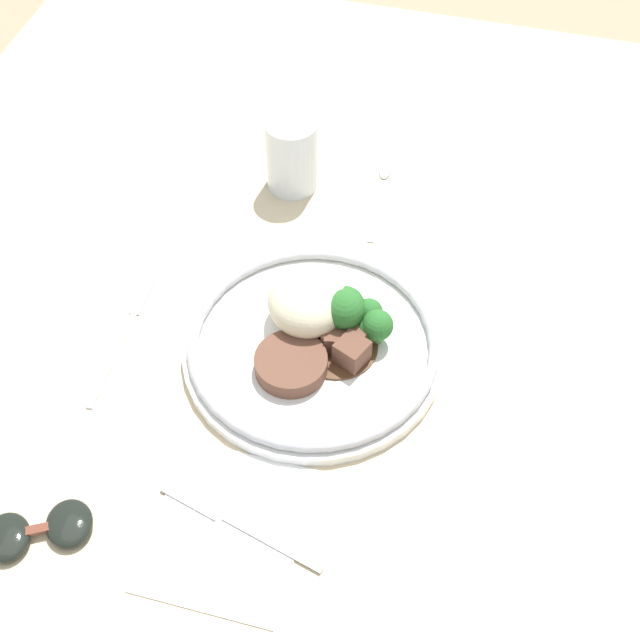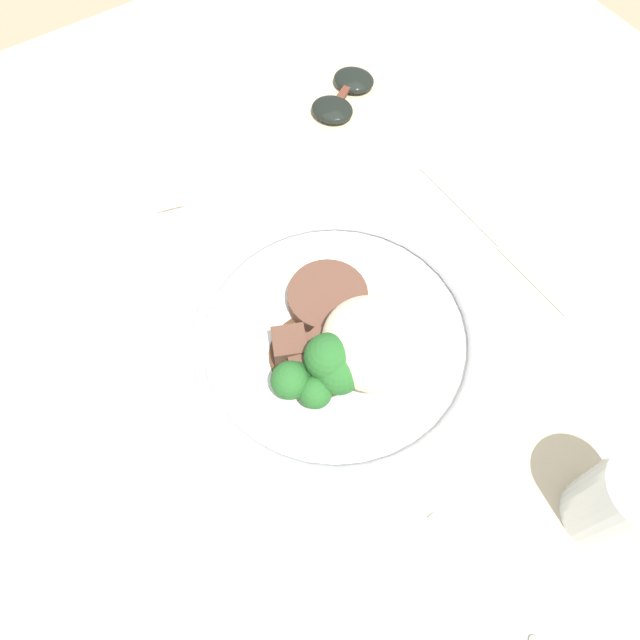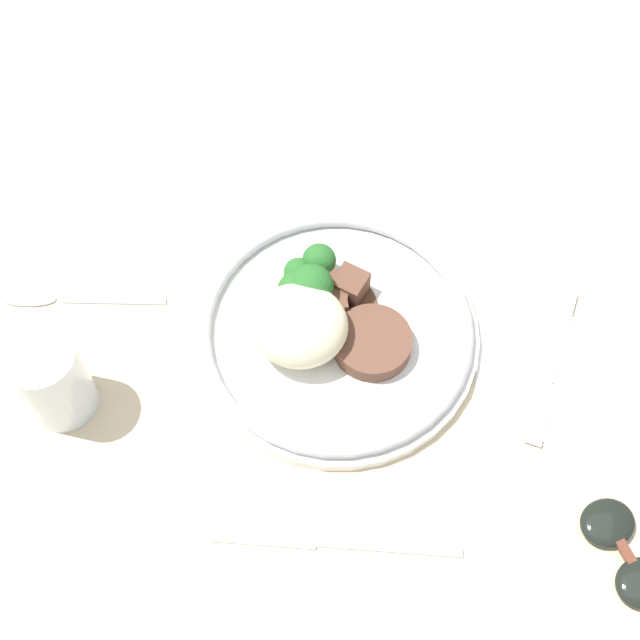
{
  "view_description": "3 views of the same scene",
  "coord_description": "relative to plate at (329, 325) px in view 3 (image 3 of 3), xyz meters",
  "views": [
    {
      "loc": [
        -0.62,
        -0.17,
        0.82
      ],
      "look_at": [
        -0.04,
        -0.02,
        0.08
      ],
      "focal_mm": 50.0,
      "sensor_mm": 36.0,
      "label": 1
    },
    {
      "loc": [
        0.17,
        -0.18,
        0.57
      ],
      "look_at": [
        -0.06,
        -0.03,
        0.08
      ],
      "focal_mm": 35.0,
      "sensor_mm": 36.0,
      "label": 2
    },
    {
      "loc": [
        -0.07,
        0.41,
        0.83
      ],
      "look_at": [
        -0.03,
        -0.01,
        0.07
      ],
      "focal_mm": 50.0,
      "sensor_mm": 36.0,
      "label": 3
    }
  ],
  "objects": [
    {
      "name": "knife",
      "position": [
        -0.01,
        0.21,
        -0.02
      ],
      "size": [
        0.23,
        0.01,
        0.0
      ],
      "rotation": [
        0.0,
        0.0,
        0.02
      ],
      "color": "#B7B7BC",
      "rests_on": "dining_table"
    },
    {
      "name": "spoon",
      "position": [
        0.29,
        -0.01,
        -0.02
      ],
      "size": [
        0.17,
        0.03,
        0.01
      ],
      "rotation": [
        0.0,
        0.0,
        0.07
      ],
      "color": "#B7B7BC",
      "rests_on": "dining_table"
    },
    {
      "name": "plate",
      "position": [
        0.0,
        0.0,
        0.0
      ],
      "size": [
        0.29,
        0.29,
        0.08
      ],
      "color": "white",
      "rests_on": "dining_table"
    },
    {
      "name": "fork",
      "position": [
        -0.22,
        0.03,
        -0.02
      ],
      "size": [
        0.06,
        0.18,
        0.0
      ],
      "rotation": [
        0.0,
        0.0,
        1.31
      ],
      "color": "#B7B7BC",
      "rests_on": "napkin"
    },
    {
      "name": "dining_table",
      "position": [
        0.04,
        0.02,
        -0.04
      ],
      "size": [
        1.28,
        1.17,
        0.03
      ],
      "color": "beige",
      "rests_on": "ground"
    },
    {
      "name": "ground_plane",
      "position": [
        0.04,
        0.02,
        -0.05
      ],
      "size": [
        8.0,
        8.0,
        0.0
      ],
      "primitive_type": "plane",
      "color": "#998466"
    },
    {
      "name": "napkin",
      "position": [
        -0.23,
        0.03,
        -0.02
      ],
      "size": [
        0.17,
        0.14,
        0.0
      ],
      "color": "white",
      "rests_on": "dining_table"
    },
    {
      "name": "sunglasses",
      "position": [
        -0.28,
        0.2,
        -0.01
      ],
      "size": [
        0.09,
        0.11,
        0.02
      ],
      "rotation": [
        0.0,
        0.0,
        0.5
      ],
      "color": "black",
      "rests_on": "dining_table"
    },
    {
      "name": "juice_glass",
      "position": [
        0.25,
        0.1,
        0.02
      ],
      "size": [
        0.07,
        0.07,
        0.1
      ],
      "color": "yellow",
      "rests_on": "dining_table"
    }
  ]
}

